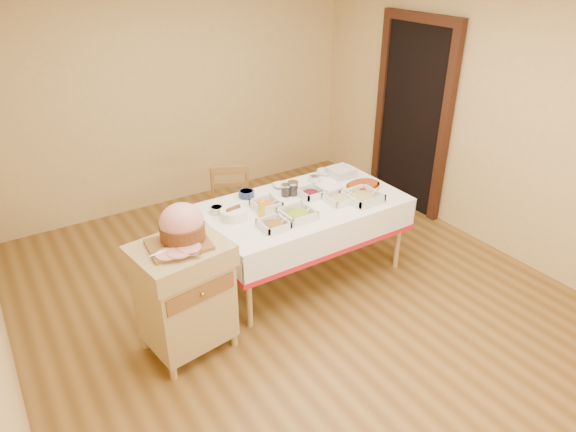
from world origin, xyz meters
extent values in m
plane|color=brown|center=(0.00, 0.00, 0.00)|extent=(5.00, 5.00, 0.00)
plane|color=#D7B673|center=(0.00, 2.50, 1.30)|extent=(4.50, 0.00, 4.50)
plane|color=#D7B673|center=(2.25, 0.00, 1.30)|extent=(0.00, 5.00, 5.00)
cube|color=black|center=(2.21, 0.90, 1.05)|extent=(0.06, 0.90, 2.10)
cube|color=#381B11|center=(2.19, 0.40, 1.05)|extent=(0.08, 0.10, 2.10)
cube|color=#381B11|center=(2.19, 1.40, 1.05)|extent=(0.08, 0.10, 2.10)
cube|color=#381B11|center=(2.19, 0.90, 2.15)|extent=(0.08, 1.10, 0.10)
cube|color=tan|center=(0.30, 0.30, 0.73)|extent=(1.80, 1.00, 0.04)
cylinder|color=tan|center=(-0.52, -0.12, 0.35)|extent=(0.05, 0.05, 0.71)
cylinder|color=tan|center=(-0.52, 0.72, 0.35)|extent=(0.05, 0.05, 0.71)
cylinder|color=tan|center=(1.12, -0.12, 0.35)|extent=(0.05, 0.05, 0.71)
cylinder|color=tan|center=(1.12, 0.72, 0.35)|extent=(0.05, 0.05, 0.71)
cube|color=white|center=(0.30, 0.30, 0.76)|extent=(1.82, 1.02, 0.01)
cube|color=tan|center=(-1.04, -0.08, 0.44)|extent=(0.68, 0.58, 0.66)
cube|color=tan|center=(-1.04, -0.08, 0.85)|extent=(0.73, 0.63, 0.16)
cube|color=brown|center=(-1.04, -0.33, 0.66)|extent=(0.54, 0.09, 0.13)
sphere|color=#BD8835|center=(-1.04, -0.34, 0.66)|extent=(0.03, 0.03, 0.03)
cylinder|color=tan|center=(-1.31, -0.30, 0.05)|extent=(0.05, 0.05, 0.11)
cylinder|color=tan|center=(-1.31, 0.14, 0.05)|extent=(0.05, 0.05, 0.11)
cylinder|color=tan|center=(-0.77, -0.30, 0.05)|extent=(0.05, 0.05, 0.11)
cylinder|color=tan|center=(-0.77, 0.14, 0.05)|extent=(0.05, 0.05, 0.11)
cube|color=brown|center=(-0.10, 0.96, 0.45)|extent=(0.52, 0.51, 0.03)
cylinder|color=brown|center=(-0.33, 0.87, 0.22)|extent=(0.03, 0.03, 0.43)
cylinder|color=brown|center=(-0.19, 1.19, 0.22)|extent=(0.03, 0.03, 0.43)
cylinder|color=brown|center=(-0.01, 0.73, 0.22)|extent=(0.03, 0.03, 0.43)
cylinder|color=brown|center=(0.13, 1.05, 0.22)|extent=(0.03, 0.03, 0.43)
cylinder|color=brown|center=(-0.19, 1.19, 0.66)|extent=(0.03, 0.03, 0.46)
cylinder|color=brown|center=(0.13, 1.05, 0.66)|extent=(0.03, 0.03, 0.46)
cube|color=brown|center=(-0.03, 1.12, 0.86)|extent=(0.35, 0.17, 0.09)
cube|color=brown|center=(-1.04, -0.08, 0.94)|extent=(0.42, 0.34, 0.03)
ellipsoid|color=pink|center=(-0.99, -0.04, 1.09)|extent=(0.32, 0.29, 0.27)
cylinder|color=brown|center=(-0.99, -0.04, 1.02)|extent=(0.32, 0.32, 0.11)
cube|color=silver|center=(-1.09, -0.25, 0.96)|extent=(0.27, 0.12, 0.00)
cylinder|color=silver|center=(-1.13, -0.13, 0.97)|extent=(0.31, 0.09, 0.01)
cube|color=silver|center=(-0.18, 0.04, 0.77)|extent=(0.22, 0.22, 0.01)
ellipsoid|color=red|center=(-0.18, 0.04, 0.79)|extent=(0.17, 0.17, 0.06)
cylinder|color=silver|center=(-0.13, 0.02, 0.79)|extent=(0.13, 0.01, 0.10)
cube|color=silver|center=(0.08, 0.08, 0.77)|extent=(0.27, 0.27, 0.02)
ellipsoid|color=gold|center=(0.08, 0.08, 0.79)|extent=(0.20, 0.20, 0.07)
cylinder|color=silver|center=(0.14, 0.06, 0.80)|extent=(0.15, 0.01, 0.11)
cube|color=silver|center=(0.58, 0.13, 0.77)|extent=(0.24, 0.24, 0.01)
ellipsoid|color=tan|center=(0.58, 0.13, 0.79)|extent=(0.18, 0.18, 0.06)
cylinder|color=silver|center=(0.63, 0.11, 0.79)|extent=(0.13, 0.01, 0.10)
cube|color=silver|center=(0.77, 0.04, 0.77)|extent=(0.30, 0.30, 0.02)
ellipsoid|color=tan|center=(0.77, 0.04, 0.80)|extent=(0.23, 0.23, 0.08)
cylinder|color=silver|center=(0.83, 0.01, 0.80)|extent=(0.16, 0.01, 0.11)
cube|color=silver|center=(-0.05, 0.38, 0.77)|extent=(0.23, 0.23, 0.02)
ellipsoid|color=orange|center=(-0.05, 0.38, 0.79)|extent=(0.17, 0.17, 0.06)
cylinder|color=silver|center=(0.00, 0.36, 0.80)|extent=(0.15, 0.01, 0.11)
cube|color=silver|center=(0.43, 0.36, 0.77)|extent=(0.22, 0.22, 0.01)
ellipsoid|color=#5E0B1C|center=(0.43, 0.36, 0.79)|extent=(0.16, 0.16, 0.06)
cylinder|color=silver|center=(0.47, 0.34, 0.79)|extent=(0.14, 0.01, 0.10)
cylinder|color=silver|center=(-0.45, 0.54, 0.79)|extent=(0.12, 0.12, 0.06)
cylinder|color=black|center=(-0.45, 0.54, 0.81)|extent=(0.10, 0.10, 0.02)
cylinder|color=navy|center=(-0.09, 0.68, 0.79)|extent=(0.15, 0.15, 0.06)
cylinder|color=#5E0B1C|center=(-0.09, 0.68, 0.81)|extent=(0.12, 0.12, 0.02)
cylinder|color=silver|center=(0.64, 0.62, 0.79)|extent=(0.12, 0.12, 0.06)
cylinder|color=orange|center=(0.64, 0.62, 0.81)|extent=(0.09, 0.09, 0.02)
imported|color=silver|center=(0.29, 0.69, 0.78)|extent=(0.17, 0.17, 0.04)
imported|color=silver|center=(0.83, 0.71, 0.78)|extent=(0.18, 0.18, 0.05)
cylinder|color=silver|center=(0.23, 0.50, 0.81)|extent=(0.08, 0.08, 0.10)
cylinder|color=silver|center=(0.23, 0.50, 0.87)|extent=(0.09, 0.09, 0.01)
cylinder|color=black|center=(0.23, 0.50, 0.80)|extent=(0.07, 0.07, 0.07)
cylinder|color=silver|center=(0.30, 0.49, 0.82)|extent=(0.10, 0.10, 0.12)
cylinder|color=silver|center=(0.30, 0.49, 0.88)|extent=(0.10, 0.10, 0.01)
cylinder|color=black|center=(0.30, 0.49, 0.80)|extent=(0.08, 0.08, 0.09)
cylinder|color=gold|center=(-0.16, 0.28, 0.83)|extent=(0.06, 0.06, 0.14)
cone|color=gold|center=(-0.16, 0.28, 0.92)|extent=(0.04, 0.04, 0.04)
cylinder|color=white|center=(-0.38, 0.37, 0.80)|extent=(0.23, 0.23, 0.08)
cube|color=silver|center=(0.95, 0.59, 0.77)|extent=(0.23, 0.23, 0.01)
cube|color=silver|center=(0.95, 0.59, 0.78)|extent=(0.23, 0.23, 0.01)
cube|color=silver|center=(0.95, 0.59, 0.79)|extent=(0.23, 0.23, 0.01)
cube|color=silver|center=(0.95, 0.59, 0.81)|extent=(0.23, 0.23, 0.01)
cube|color=silver|center=(0.95, 0.59, 0.82)|extent=(0.23, 0.23, 0.01)
cube|color=silver|center=(0.95, 0.59, 0.84)|extent=(0.23, 0.23, 0.01)
ellipsoid|color=#BD8835|center=(0.95, 0.25, 0.78)|extent=(0.36, 0.26, 0.03)
ellipsoid|color=#983910|center=(0.95, 0.25, 0.79)|extent=(0.31, 0.22, 0.04)
camera|label=1|loc=(-2.08, -3.12, 2.84)|focal=32.00mm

